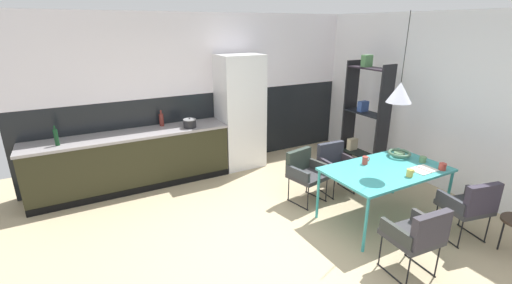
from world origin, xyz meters
TOP-DOWN VIEW (x-y plane):
  - ground_plane at (0.00, 0.00)m, footprint 7.82×7.82m
  - back_wall_splashback_dark at (0.00, 2.92)m, footprint 6.02×0.12m
  - back_wall_panel_upper at (0.00, 2.92)m, footprint 6.02×0.12m
  - side_wall_right at (2.95, 0.00)m, footprint 0.12×5.96m
  - kitchen_counter at (-1.36, 2.56)m, footprint 3.03×0.63m
  - refrigerator_column at (0.54, 2.56)m, footprint 0.76×0.60m
  - dining_table at (1.35, -0.05)m, footprint 1.57×0.93m
  - armchair_head_of_table at (1.35, 0.92)m, footprint 0.51×0.49m
  - armchair_near_window at (0.76, -1.01)m, footprint 0.52×0.51m
  - armchair_corner_seat at (0.75, 0.88)m, footprint 0.56×0.55m
  - armchair_facing_counter at (1.84, -0.90)m, footprint 0.57×0.56m
  - fruit_bowl at (1.84, 0.17)m, footprint 0.31×0.31m
  - open_book at (1.72, -0.31)m, footprint 0.31×0.23m
  - mug_dark_espresso at (1.22, 0.20)m, footprint 0.12×0.07m
  - mug_tall_blue at (1.94, -0.42)m, footprint 0.13×0.09m
  - mug_wide_latte at (1.95, -0.13)m, footprint 0.13×0.09m
  - mug_short_terracotta at (1.41, -0.35)m, footprint 0.12×0.08m
  - cooking_pot at (-0.44, 2.43)m, footprint 0.21×0.21m
  - bottle_vinegar_dark at (-2.34, 2.47)m, footprint 0.06×0.06m
  - bottle_oil_tall at (-0.82, 2.75)m, footprint 0.07×0.07m
  - open_shelf_unit at (2.41, 1.41)m, footprint 0.30×0.82m
  - pendant_lamp_over_table_near at (1.35, -0.10)m, footprint 0.29×0.29m

SIDE VIEW (x-z plane):
  - ground_plane at x=0.00m, z-range 0.00..0.00m
  - kitchen_counter at x=-1.36m, z-range 0.00..0.89m
  - armchair_head_of_table at x=1.35m, z-range 0.10..0.85m
  - armchair_corner_seat at x=0.75m, z-range 0.11..0.87m
  - armchair_facing_counter at x=1.84m, z-range 0.11..0.90m
  - armchair_near_window at x=0.76m, z-range 0.12..0.91m
  - back_wall_splashback_dark at x=0.00m, z-range 0.00..1.34m
  - dining_table at x=1.35m, z-range 0.32..1.05m
  - open_book at x=1.72m, z-range 0.72..0.74m
  - mug_wide_latte at x=1.95m, z-range 0.73..0.81m
  - mug_tall_blue at x=1.94m, z-range 0.73..0.82m
  - fruit_bowl at x=1.84m, z-range 0.74..0.81m
  - mug_short_terracotta at x=1.41m, z-range 0.73..0.82m
  - mug_dark_espresso at x=1.22m, z-range 0.73..0.83m
  - cooking_pot at x=-0.44m, z-range 0.88..1.04m
  - open_shelf_unit at x=2.41m, z-range -0.01..2.00m
  - bottle_oil_tall at x=-0.82m, z-range 0.87..1.13m
  - refrigerator_column at x=0.54m, z-range 0.00..2.01m
  - bottle_vinegar_dark at x=-2.34m, z-range 0.87..1.15m
  - side_wall_right at x=2.95m, z-range 0.00..2.68m
  - pendant_lamp_over_table_near at x=1.35m, z-range 1.21..2.24m
  - back_wall_panel_upper at x=0.00m, z-range 1.34..2.68m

